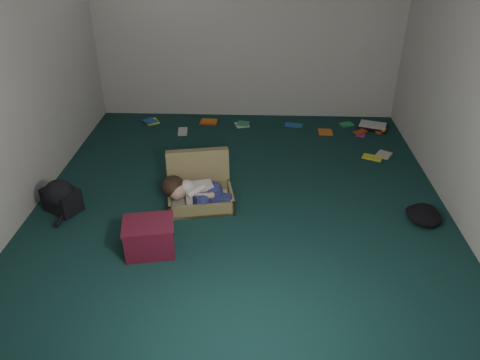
{
  "coord_description": "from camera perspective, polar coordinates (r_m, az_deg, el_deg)",
  "views": [
    {
      "loc": [
        0.15,
        -3.86,
        2.53
      ],
      "look_at": [
        0.0,
        -0.15,
        0.35
      ],
      "focal_mm": 35.0,
      "sensor_mm": 36.0,
      "label": 1
    }
  ],
  "objects": [
    {
      "name": "paper_tray",
      "position": [
        6.44,
        15.85,
        6.32
      ],
      "size": [
        0.44,
        0.38,
        0.05
      ],
      "rotation": [
        0.0,
        0.0,
        -0.32
      ],
      "color": "black",
      "rests_on": "floor"
    },
    {
      "name": "person",
      "position": [
        4.48,
        -5.39,
        -1.45
      ],
      "size": [
        0.69,
        0.34,
        0.28
      ],
      "rotation": [
        0.0,
        0.0,
        0.18
      ],
      "color": "silver",
      "rests_on": "suitcase"
    },
    {
      "name": "book_scatter",
      "position": [
        6.11,
        6.41,
        5.84
      ],
      "size": [
        3.19,
        1.17,
        0.02
      ],
      "color": "yellow",
      "rests_on": "floor"
    },
    {
      "name": "maroon_bin",
      "position": [
        4.0,
        -10.98,
        -6.83
      ],
      "size": [
        0.47,
        0.4,
        0.29
      ],
      "rotation": [
        0.0,
        0.0,
        0.19
      ],
      "color": "maroon",
      "rests_on": "floor"
    },
    {
      "name": "clothing_pile",
      "position": [
        4.66,
        21.38,
        -3.84
      ],
      "size": [
        0.53,
        0.48,
        0.14
      ],
      "primitive_type": null,
      "rotation": [
        0.0,
        0.0,
        0.32
      ],
      "color": "black",
      "rests_on": "floor"
    },
    {
      "name": "wall_left",
      "position": [
        4.59,
        -26.33,
        11.76
      ],
      "size": [
        0.0,
        4.5,
        4.5
      ],
      "primitive_type": "plane",
      "rotation": [
        1.57,
        0.0,
        1.57
      ],
      "color": "silver",
      "rests_on": "ground"
    },
    {
      "name": "wall_back",
      "position": [
        6.24,
        0.93,
        19.03
      ],
      "size": [
        4.5,
        0.0,
        4.5
      ],
      "primitive_type": "plane",
      "rotation": [
        1.57,
        0.0,
        0.0
      ],
      "color": "silver",
      "rests_on": "ground"
    },
    {
      "name": "floor",
      "position": [
        4.62,
        0.07,
        -2.8
      ],
      "size": [
        4.5,
        4.5,
        0.0
      ],
      "primitive_type": "plane",
      "color": "#11322F",
      "rests_on": "ground"
    },
    {
      "name": "wall_front",
      "position": [
        2.04,
        -2.37,
        -6.88
      ],
      "size": [
        4.5,
        0.0,
        4.5
      ],
      "primitive_type": "plane",
      "rotation": [
        -1.57,
        0.0,
        0.0
      ],
      "color": "silver",
      "rests_on": "ground"
    },
    {
      "name": "backpack",
      "position": [
        4.77,
        -20.91,
        -2.16
      ],
      "size": [
        0.53,
        0.5,
        0.25
      ],
      "primitive_type": null,
      "rotation": [
        0.0,
        0.0,
        -0.52
      ],
      "color": "black",
      "rests_on": "floor"
    },
    {
      "name": "suitcase",
      "position": [
        4.64,
        -4.95,
        -0.82
      ],
      "size": [
        0.72,
        0.71,
        0.46
      ],
      "rotation": [
        0.0,
        0.0,
        0.18
      ],
      "color": "olive",
      "rests_on": "floor"
    }
  ]
}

